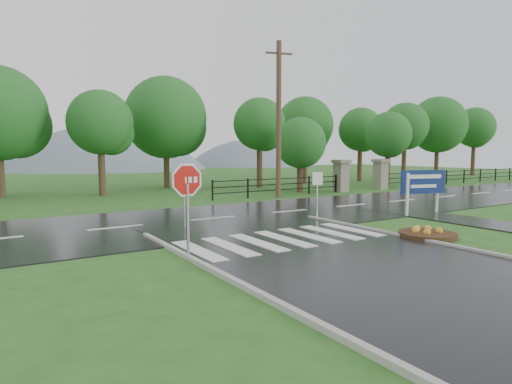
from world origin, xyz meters
TOP-DOWN VIEW (x-y plane):
  - ground at (0.00, 0.00)m, footprint 120.00×120.00m
  - main_road at (0.00, 10.00)m, footprint 90.00×8.00m
  - walkway at (8.50, 4.00)m, footprint 2.20×11.00m
  - crosswalk at (0.00, 5.00)m, footprint 6.50×2.80m
  - pillar_west at (13.00, 16.00)m, footprint 1.00×1.00m
  - pillar_east at (17.00, 16.00)m, footprint 1.00×1.00m
  - fence_west at (7.75, 16.00)m, footprint 9.58×0.08m
  - fence_east at (27.75, 16.00)m, footprint 20.58×0.08m
  - hills at (3.49, 65.00)m, footprint 102.00×48.00m
  - treeline at (1.00, 24.00)m, footprint 83.20×5.20m
  - stop_sign at (-3.53, 4.45)m, footprint 1.20×0.14m
  - estate_billboard at (8.51, 6.12)m, footprint 2.22×0.69m
  - flower_bed at (4.26, 2.80)m, footprint 1.85×1.85m
  - reg_sign_small at (3.66, 7.65)m, footprint 0.42×0.17m
  - reg_sign_round at (-1.82, 8.70)m, footprint 0.50×0.06m
  - utility_pole_east at (7.27, 15.50)m, footprint 1.63×0.58m
  - entrance_tree_left at (10.55, 17.50)m, footprint 3.52×3.52m
  - entrance_tree_right at (19.51, 17.50)m, footprint 3.64×3.64m

SIDE VIEW (x-z plane):
  - hills at x=3.49m, z-range -39.54..8.46m
  - ground at x=0.00m, z-range 0.00..0.00m
  - main_road at x=0.00m, z-range -0.02..0.02m
  - walkway at x=8.50m, z-range -0.02..0.02m
  - treeline at x=1.00m, z-range -5.00..5.00m
  - crosswalk at x=0.00m, z-range 0.05..0.07m
  - flower_bed at x=4.26m, z-range -0.05..0.32m
  - fence_west at x=7.75m, z-range 0.12..1.32m
  - fence_east at x=27.75m, z-range 0.14..1.34m
  - pillar_west at x=13.00m, z-range 0.06..2.30m
  - pillar_east at x=17.00m, z-range 0.06..2.30m
  - reg_sign_round at x=-1.82m, z-range 0.29..2.45m
  - estate_billboard at x=8.51m, z-range 0.38..2.38m
  - reg_sign_small at x=3.66m, z-range 0.43..2.42m
  - stop_sign at x=-3.53m, z-range 0.53..3.24m
  - entrance_tree_left at x=10.55m, z-range 0.80..5.98m
  - entrance_tree_right at x=19.51m, z-range 1.13..7.10m
  - utility_pole_east at x=7.27m, z-range 0.08..9.48m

